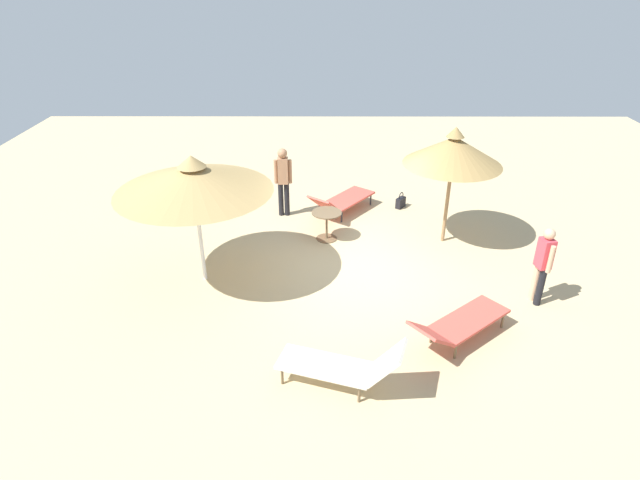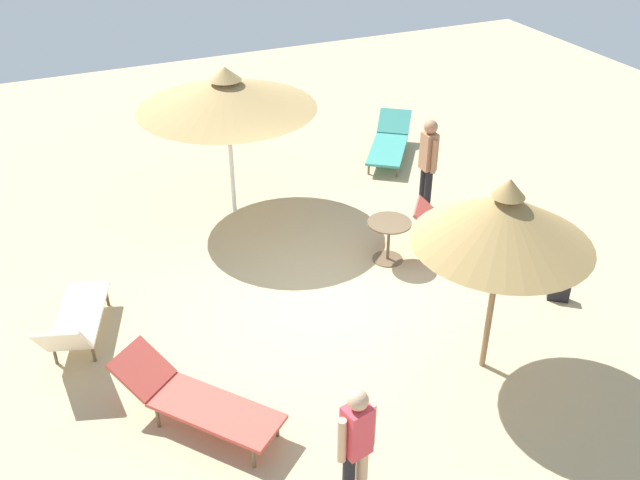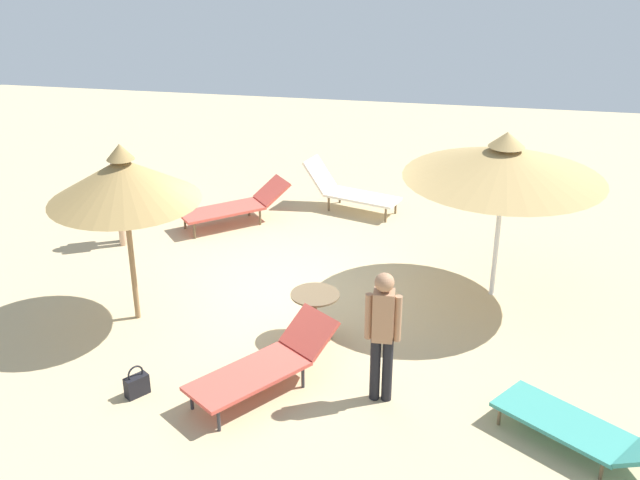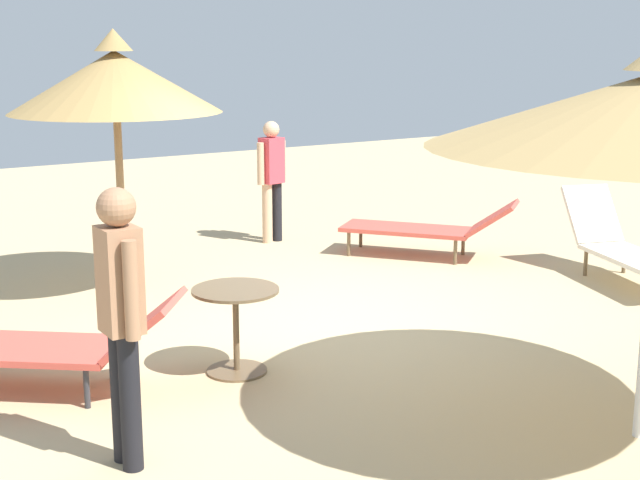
% 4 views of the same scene
% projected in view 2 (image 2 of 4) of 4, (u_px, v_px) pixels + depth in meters
% --- Properties ---
extents(ground, '(24.00, 24.00, 0.10)m').
position_uv_depth(ground, '(336.00, 300.00, 10.56)').
color(ground, tan).
extents(parasol_umbrella_far_right, '(2.98, 2.98, 2.64)m').
position_uv_depth(parasol_umbrella_far_right, '(226.00, 94.00, 11.60)').
color(parasol_umbrella_far_right, white).
rests_on(parasol_umbrella_far_right, ground).
extents(parasol_umbrella_back, '(2.13, 2.13, 2.70)m').
position_uv_depth(parasol_umbrella_back, '(505.00, 220.00, 8.13)').
color(parasol_umbrella_back, olive).
rests_on(parasol_umbrella_back, ground).
extents(lounge_chair_far_left, '(1.76, 2.07, 0.65)m').
position_uv_depth(lounge_chair_far_left, '(389.00, 142.00, 14.58)').
color(lounge_chair_far_left, teal).
rests_on(lounge_chair_far_left, ground).
extents(lounge_chair_front, '(1.13, 1.99, 0.93)m').
position_uv_depth(lounge_chair_front, '(75.00, 323.00, 9.36)').
color(lounge_chair_front, silver).
rests_on(lounge_chair_front, ground).
extents(lounge_chair_near_right, '(1.78, 2.01, 0.73)m').
position_uv_depth(lounge_chair_near_right, '(195.00, 399.00, 8.21)').
color(lounge_chair_near_right, '#CC4C3F').
rests_on(lounge_chair_near_right, ground).
extents(lounge_chair_near_left, '(2.03, 1.79, 0.76)m').
position_uv_depth(lounge_chair_near_left, '(476.00, 232.00, 11.37)').
color(lounge_chair_near_left, '#CC4C3F').
rests_on(lounge_chair_near_left, ground).
extents(person_standing_center, '(0.45, 0.27, 1.57)m').
position_uv_depth(person_standing_center, '(356.00, 443.00, 6.99)').
color(person_standing_center, black).
rests_on(person_standing_center, ground).
extents(person_standing_edge, '(0.24, 0.44, 1.76)m').
position_uv_depth(person_standing_edge, '(428.00, 162.00, 12.16)').
color(person_standing_edge, black).
rests_on(person_standing_edge, ground).
extents(handbag, '(0.32, 0.30, 0.43)m').
position_uv_depth(handbag, '(559.00, 291.00, 10.41)').
color(handbag, black).
rests_on(handbag, ground).
extents(side_table_round, '(0.69, 0.69, 0.69)m').
position_uv_depth(side_table_round, '(389.00, 234.00, 11.15)').
color(side_table_round, brown).
rests_on(side_table_round, ground).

